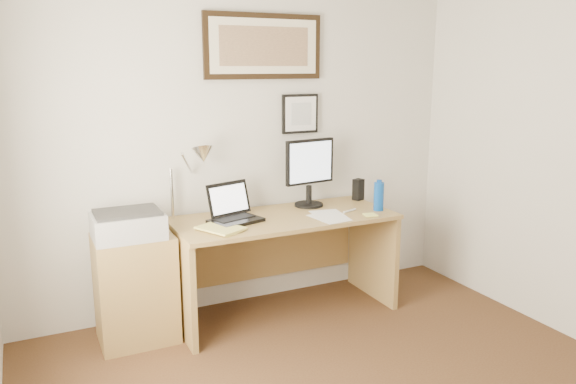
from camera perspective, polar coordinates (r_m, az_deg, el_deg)
wall_back at (r=4.23m, az=-4.40°, el=5.04°), size 3.50×0.02×2.50m
side_cabinet at (r=3.92m, az=-15.22°, el=-9.43°), size 0.50×0.40×0.73m
water_bottle at (r=4.25m, az=9.20°, el=-0.44°), size 0.07×0.07×0.21m
bottle_cap at (r=4.23m, az=9.26°, el=1.10°), size 0.04×0.04×0.02m
speaker at (r=4.56m, az=7.15°, el=0.25°), size 0.09×0.09×0.17m
paper_sheet_a at (r=4.09m, az=4.23°, el=-2.37°), size 0.27×0.35×0.00m
paper_sheet_b at (r=4.01m, az=4.19°, el=-2.62°), size 0.24×0.31×0.00m
sticky_pad at (r=4.11m, az=8.36°, el=-2.31°), size 0.10×0.10×0.01m
marker_pen at (r=4.20m, az=6.27°, el=-1.91°), size 0.14×0.06×0.02m
book at (r=3.66m, az=-8.04°, el=-4.09°), size 0.32×0.36×0.02m
desk at (r=4.20m, az=-0.90°, el=-5.29°), size 1.60×0.70×0.75m
laptop at (r=3.95m, az=-5.59°, el=-2.10°), size 0.39×0.38×0.26m
lcd_monitor at (r=4.29m, az=2.21°, el=2.32°), size 0.42×0.22×0.52m
printer at (r=3.74m, az=-15.95°, el=-3.20°), size 0.44×0.34×0.18m
desk_lamp at (r=3.93m, az=-8.94°, el=3.42°), size 0.29×0.27×0.53m
picture_large at (r=4.23m, az=-2.47°, el=14.56°), size 0.92×0.04×0.47m
picture_small at (r=4.37m, az=1.24°, el=7.95°), size 0.30×0.03×0.30m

